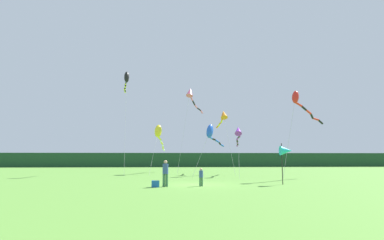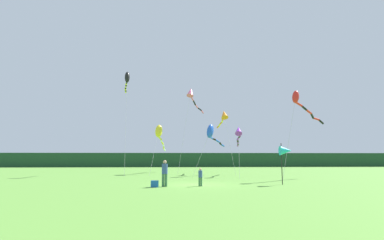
{
  "view_description": "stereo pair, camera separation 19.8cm",
  "coord_description": "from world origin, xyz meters",
  "px_view_note": "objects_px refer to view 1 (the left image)",
  "views": [
    {
      "loc": [
        -1.93,
        -22.78,
        1.95
      ],
      "look_at": [
        0.0,
        6.0,
        5.52
      ],
      "focal_mm": 28.71,
      "sensor_mm": 36.0,
      "label": 1
    },
    {
      "loc": [
        -1.73,
        -22.79,
        1.95
      ],
      "look_at": [
        0.0,
        6.0,
        5.52
      ],
      "focal_mm": 28.71,
      "sensor_mm": 36.0,
      "label": 2
    }
  ],
  "objects_px": {
    "kite_red": "(301,103)",
    "kite_rainbow": "(191,95)",
    "person_adult": "(165,172)",
    "kite_orange": "(223,116)",
    "kite_yellow": "(159,133)",
    "banner_flag_pole": "(286,151)",
    "kite_purple": "(238,133)",
    "cooler_box": "(155,184)",
    "kite_black": "(126,79)",
    "kite_blue": "(211,133)",
    "person_child": "(201,176)"
  },
  "relations": [
    {
      "from": "kite_red",
      "to": "kite_rainbow",
      "type": "distance_m",
      "value": 17.09
    },
    {
      "from": "person_adult",
      "to": "kite_rainbow",
      "type": "relative_size",
      "value": 0.15
    },
    {
      "from": "kite_orange",
      "to": "kite_yellow",
      "type": "relative_size",
      "value": 0.82
    },
    {
      "from": "banner_flag_pole",
      "to": "kite_purple",
      "type": "height_order",
      "value": "kite_purple"
    },
    {
      "from": "cooler_box",
      "to": "kite_black",
      "type": "bearing_deg",
      "value": 105.51
    },
    {
      "from": "kite_rainbow",
      "to": "kite_purple",
      "type": "bearing_deg",
      "value": -60.03
    },
    {
      "from": "kite_blue",
      "to": "kite_purple",
      "type": "xyz_separation_m",
      "value": [
        2.98,
        -0.68,
        -0.08
      ]
    },
    {
      "from": "person_child",
      "to": "kite_rainbow",
      "type": "height_order",
      "value": "kite_rainbow"
    },
    {
      "from": "person_adult",
      "to": "kite_blue",
      "type": "distance_m",
      "value": 14.42
    },
    {
      "from": "kite_black",
      "to": "kite_purple",
      "type": "relative_size",
      "value": 1.41
    },
    {
      "from": "person_child",
      "to": "kite_red",
      "type": "xyz_separation_m",
      "value": [
        10.25,
        6.65,
        6.46
      ]
    },
    {
      "from": "person_adult",
      "to": "kite_rainbow",
      "type": "xyz_separation_m",
      "value": [
        3.1,
        20.54,
        9.67
      ]
    },
    {
      "from": "person_adult",
      "to": "kite_purple",
      "type": "distance_m",
      "value": 15.09
    },
    {
      "from": "kite_blue",
      "to": "kite_rainbow",
      "type": "relative_size",
      "value": 0.52
    },
    {
      "from": "kite_purple",
      "to": "banner_flag_pole",
      "type": "bearing_deg",
      "value": -84.32
    },
    {
      "from": "person_child",
      "to": "kite_orange",
      "type": "bearing_deg",
      "value": 75.1
    },
    {
      "from": "banner_flag_pole",
      "to": "kite_orange",
      "type": "relative_size",
      "value": 0.37
    },
    {
      "from": "kite_orange",
      "to": "person_adult",
      "type": "bearing_deg",
      "value": -112.14
    },
    {
      "from": "person_child",
      "to": "kite_orange",
      "type": "distance_m",
      "value": 18.75
    },
    {
      "from": "person_child",
      "to": "kite_rainbow",
      "type": "bearing_deg",
      "value": 88.23
    },
    {
      "from": "person_child",
      "to": "kite_rainbow",
      "type": "relative_size",
      "value": 0.11
    },
    {
      "from": "kite_orange",
      "to": "kite_blue",
      "type": "bearing_deg",
      "value": -117.54
    },
    {
      "from": "banner_flag_pole",
      "to": "kite_red",
      "type": "xyz_separation_m",
      "value": [
        3.78,
        5.75,
        4.7
      ]
    },
    {
      "from": "cooler_box",
      "to": "kite_purple",
      "type": "xyz_separation_m",
      "value": [
        8.47,
        12.66,
        4.49
      ]
    },
    {
      "from": "person_adult",
      "to": "person_child",
      "type": "xyz_separation_m",
      "value": [
        2.47,
        0.21,
        -0.3
      ]
    },
    {
      "from": "person_child",
      "to": "kite_rainbow",
      "type": "xyz_separation_m",
      "value": [
        0.63,
        20.34,
        9.97
      ]
    },
    {
      "from": "kite_purple",
      "to": "kite_yellow",
      "type": "height_order",
      "value": "kite_yellow"
    },
    {
      "from": "person_child",
      "to": "banner_flag_pole",
      "type": "height_order",
      "value": "banner_flag_pole"
    },
    {
      "from": "person_child",
      "to": "person_adult",
      "type": "bearing_deg",
      "value": -175.22
    },
    {
      "from": "cooler_box",
      "to": "kite_rainbow",
      "type": "height_order",
      "value": "kite_rainbow"
    },
    {
      "from": "kite_purple",
      "to": "kite_yellow",
      "type": "relative_size",
      "value": 0.89
    },
    {
      "from": "cooler_box",
      "to": "kite_purple",
      "type": "bearing_deg",
      "value": 56.23
    },
    {
      "from": "person_adult",
      "to": "kite_blue",
      "type": "relative_size",
      "value": 0.29
    },
    {
      "from": "kite_black",
      "to": "kite_rainbow",
      "type": "xyz_separation_m",
      "value": [
        8.35,
        4.26,
        -1.01
      ]
    },
    {
      "from": "kite_red",
      "to": "kite_blue",
      "type": "distance_m",
      "value": 10.3
    },
    {
      "from": "person_adult",
      "to": "banner_flag_pole",
      "type": "height_order",
      "value": "banner_flag_pole"
    },
    {
      "from": "kite_yellow",
      "to": "kite_rainbow",
      "type": "bearing_deg",
      "value": 30.77
    },
    {
      "from": "kite_orange",
      "to": "kite_purple",
      "type": "height_order",
      "value": "kite_orange"
    },
    {
      "from": "banner_flag_pole",
      "to": "kite_blue",
      "type": "height_order",
      "value": "kite_blue"
    },
    {
      "from": "cooler_box",
      "to": "banner_flag_pole",
      "type": "distance_m",
      "value": 9.95
    },
    {
      "from": "person_child",
      "to": "kite_rainbow",
      "type": "distance_m",
      "value": 22.66
    },
    {
      "from": "cooler_box",
      "to": "kite_blue",
      "type": "height_order",
      "value": "kite_blue"
    },
    {
      "from": "kite_red",
      "to": "kite_purple",
      "type": "distance_m",
      "value": 7.77
    },
    {
      "from": "kite_red",
      "to": "kite_black",
      "type": "distance_m",
      "value": 20.79
    },
    {
      "from": "banner_flag_pole",
      "to": "kite_black",
      "type": "height_order",
      "value": "kite_black"
    },
    {
      "from": "banner_flag_pole",
      "to": "cooler_box",
      "type": "bearing_deg",
      "value": -171.62
    },
    {
      "from": "person_adult",
      "to": "kite_black",
      "type": "distance_m",
      "value": 20.17
    },
    {
      "from": "person_child",
      "to": "cooler_box",
      "type": "distance_m",
      "value": 3.2
    },
    {
      "from": "cooler_box",
      "to": "banner_flag_pole",
      "type": "height_order",
      "value": "banner_flag_pole"
    },
    {
      "from": "person_child",
      "to": "kite_blue",
      "type": "xyz_separation_m",
      "value": [
        2.36,
        12.83,
        4.1
      ]
    }
  ]
}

